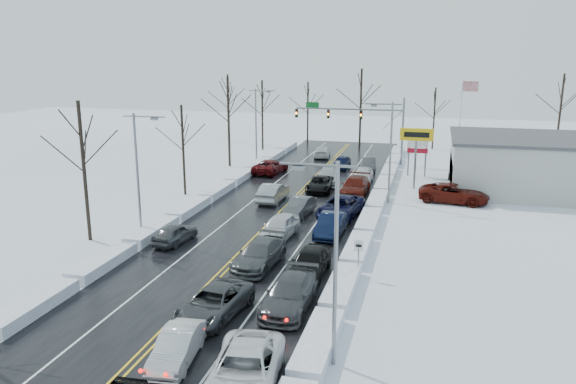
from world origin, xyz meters
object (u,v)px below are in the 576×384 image
(flagpole, at_px, (462,115))
(dealership_building, at_px, (560,165))
(traffic_signal_mast, at_px, (361,118))
(oncoming_car_0, at_px, (273,201))
(tires_plus_sign, at_px, (416,139))

(flagpole, xyz_separation_m, dealership_building, (8.80, -12.00, -3.27))
(traffic_signal_mast, height_order, flagpole, flagpole)
(traffic_signal_mast, relative_size, oncoming_car_0, 2.64)
(traffic_signal_mast, relative_size, tires_plus_sign, 2.21)
(tires_plus_sign, relative_size, oncoming_car_0, 1.19)
(traffic_signal_mast, distance_m, tires_plus_sign, 13.92)
(traffic_signal_mast, relative_size, flagpole, 1.33)
(oncoming_car_0, bearing_deg, flagpole, -126.00)
(traffic_signal_mast, height_order, dealership_building, traffic_signal_mast)
(flagpole, bearing_deg, oncoming_car_0, -127.25)
(flagpole, bearing_deg, dealership_building, -53.73)
(tires_plus_sign, bearing_deg, traffic_signal_mast, 120.46)
(flagpole, distance_m, dealership_building, 15.24)
(tires_plus_sign, distance_m, dealership_building, 13.82)
(flagpole, height_order, oncoming_car_0, flagpole)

